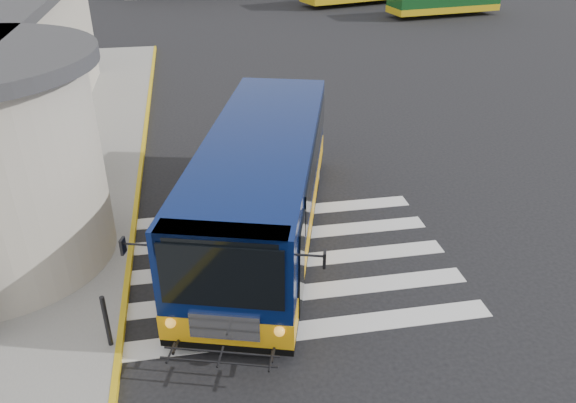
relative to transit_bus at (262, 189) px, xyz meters
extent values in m
plane|color=black|center=(0.77, -0.53, -1.32)|extent=(140.00, 140.00, 0.00)
cube|color=gold|center=(-3.28, 3.47, -1.24)|extent=(0.12, 34.00, 0.16)
cube|color=black|center=(-5.71, 4.47, -0.07)|extent=(0.08, 1.20, 2.20)
cube|color=#38383A|center=(-5.23, 4.47, 1.23)|extent=(1.20, 1.80, 0.12)
cube|color=silver|center=(0.27, -3.73, -1.31)|extent=(8.00, 0.55, 0.01)
cube|color=silver|center=(0.27, -2.53, -1.31)|extent=(8.00, 0.55, 0.01)
cube|color=silver|center=(0.27, -1.33, -1.31)|extent=(8.00, 0.55, 0.01)
cube|color=silver|center=(0.27, -0.13, -1.31)|extent=(8.00, 0.55, 0.01)
cube|color=silver|center=(0.27, 1.07, -1.31)|extent=(8.00, 0.55, 0.01)
cube|color=#06164D|center=(0.01, 0.04, 0.26)|extent=(4.96, 9.34, 2.35)
cube|color=#F4A910|center=(0.01, 0.04, -0.64)|extent=(5.00, 9.38, 0.56)
cube|color=black|center=(0.01, 0.04, -0.97)|extent=(4.99, 9.37, 0.22)
cube|color=black|center=(-1.28, -4.30, 0.63)|extent=(2.13, 0.68, 1.25)
cube|color=silver|center=(-1.28, -4.31, -0.47)|extent=(1.26, 0.43, 0.55)
cube|color=black|center=(-0.98, 1.16, 0.73)|extent=(1.92, 6.34, 0.90)
cube|color=black|center=(1.46, 0.44, 0.73)|extent=(1.92, 6.34, 0.90)
cylinder|color=black|center=(-1.90, -2.53, -0.84)|extent=(0.56, 1.01, 0.96)
cylinder|color=black|center=(0.21, -3.15, -0.84)|extent=(0.56, 1.01, 0.96)
cylinder|color=black|center=(-0.30, 2.84, -0.84)|extent=(0.56, 1.01, 0.96)
cylinder|color=black|center=(1.81, 2.22, -0.84)|extent=(0.56, 1.01, 0.96)
cube|color=black|center=(-2.91, -3.64, 1.03)|extent=(0.10, 0.19, 0.30)
cube|color=black|center=(0.45, -4.63, 1.03)|extent=(0.10, 0.19, 0.30)
cylinder|color=black|center=(-3.43, -3.61, -0.60)|extent=(0.09, 0.09, 1.14)
cube|color=gold|center=(16.62, 26.73, -0.77)|extent=(8.19, 3.42, 0.44)
camera|label=1|loc=(-1.52, -12.15, 6.41)|focal=35.00mm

